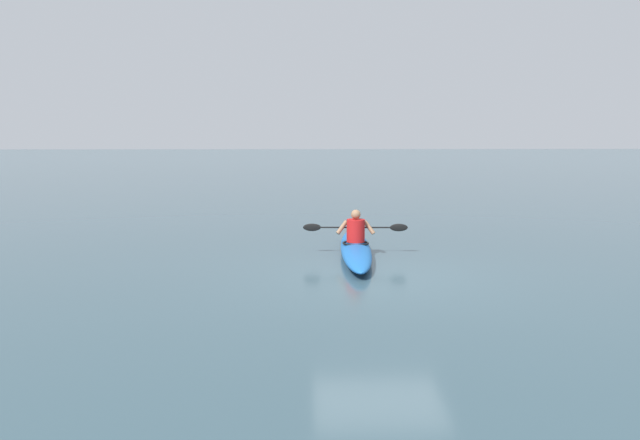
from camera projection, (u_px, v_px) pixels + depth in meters
name	position (u px, v px, depth m)	size (l,w,h in m)	color
ground_plane	(380.00, 278.00, 12.28)	(160.00, 160.00, 0.00)	#334C56
kayak	(356.00, 249.00, 14.38)	(0.84, 4.92, 0.31)	#1959A5
kayaker	(356.00, 229.00, 14.37)	(2.33, 0.46, 0.72)	red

